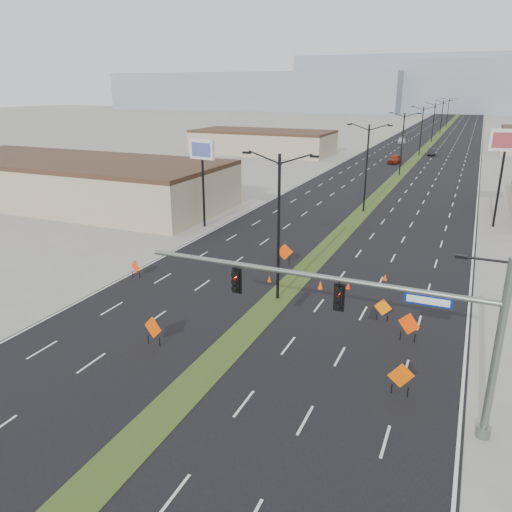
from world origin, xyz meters
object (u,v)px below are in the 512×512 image
at_px(construction_sign_5, 409,325).
at_px(cone_3, 269,279).
at_px(car_mid, 432,152).
at_px(streetlight_5, 442,116).
at_px(streetlight_3, 421,129).
at_px(pole_sign_east_near, 505,148).
at_px(construction_sign_0, 136,267).
at_px(construction_sign_2, 285,253).
at_px(streetlight_2, 402,142).
at_px(construction_sign_1, 153,329).
at_px(cone_1, 348,285).
at_px(car_left, 395,159).
at_px(cone_2, 385,277).
at_px(streetlight_0, 279,224).
at_px(construction_sign_3, 383,308).
at_px(streetlight_4, 434,121).
at_px(pole_sign_west, 202,157).
at_px(streetlight_1, 367,165).
at_px(signal_mast, 380,314).
at_px(construction_sign_4, 401,377).
at_px(car_far, 402,141).
at_px(cone_0, 320,285).
at_px(streetlight_6, 448,112).

relative_size(construction_sign_5, cone_3, 3.32).
bearing_deg(car_mid, streetlight_5, 89.02).
height_order(streetlight_3, pole_sign_east_near, pole_sign_east_near).
relative_size(construction_sign_0, construction_sign_2, 0.81).
bearing_deg(construction_sign_5, streetlight_2, 120.40).
bearing_deg(construction_sign_1, cone_1, 70.30).
height_order(car_left, cone_2, car_left).
xyz_separation_m(streetlight_0, pole_sign_east_near, (14.00, 26.71, 2.81)).
bearing_deg(streetlight_5, construction_sign_3, -87.03).
relative_size(streetlight_2, pole_sign_east_near, 1.00).
relative_size(streetlight_4, pole_sign_east_near, 1.00).
xyz_separation_m(streetlight_3, pole_sign_west, (-14.00, -69.37, 1.89)).
bearing_deg(streetlight_1, pole_sign_west, -136.31).
bearing_deg(cone_2, cone_3, -153.99).
xyz_separation_m(signal_mast, streetlight_4, (-8.56, 122.00, 0.63)).
bearing_deg(streetlight_0, streetlight_2, 90.00).
height_order(streetlight_1, construction_sign_1, streetlight_1).
bearing_deg(construction_sign_1, cone_3, 91.43).
bearing_deg(streetlight_0, construction_sign_4, -41.33).
relative_size(car_far, construction_sign_3, 3.04).
xyz_separation_m(streetlight_3, construction_sign_3, (7.30, -84.60, -4.54)).
bearing_deg(cone_0, streetlight_3, 91.57).
xyz_separation_m(construction_sign_0, pole_sign_west, (-2.50, 15.24, 6.45)).
xyz_separation_m(streetlight_0, streetlight_6, (0.00, 168.00, 0.00)).
bearing_deg(construction_sign_3, construction_sign_2, 143.94).
height_order(construction_sign_1, construction_sign_3, construction_sign_1).
xyz_separation_m(car_mid, construction_sign_4, (7.00, -92.81, 0.33)).
relative_size(streetlight_6, car_mid, 2.39).
bearing_deg(car_far, construction_sign_5, -89.22).
relative_size(car_far, construction_sign_4, 2.64).
height_order(streetlight_3, construction_sign_2, streetlight_3).
bearing_deg(construction_sign_0, streetlight_4, 105.51).
bearing_deg(construction_sign_1, pole_sign_west, 125.77).
height_order(streetlight_4, construction_sign_4, streetlight_4).
bearing_deg(cone_1, cone_2, 52.14).
height_order(construction_sign_5, pole_sign_east_near, pole_sign_east_near).
xyz_separation_m(streetlight_6, car_far, (-6.84, -62.02, -4.76)).
relative_size(construction_sign_1, construction_sign_2, 0.98).
xyz_separation_m(car_mid, pole_sign_east_near, (11.48, -57.73, 7.54)).
bearing_deg(car_mid, pole_sign_east_near, -82.33).
distance_m(car_mid, pole_sign_east_near, 59.34).
distance_m(streetlight_2, construction_sign_2, 49.52).
distance_m(car_left, construction_sign_5, 73.06).
xyz_separation_m(signal_mast, construction_sign_2, (-10.56, 16.72, -3.71)).
xyz_separation_m(car_left, construction_sign_4, (12.37, -77.70, 0.20)).
bearing_deg(cone_2, construction_sign_2, 178.68).
relative_size(signal_mast, streetlight_1, 1.63).
distance_m(cone_0, pole_sign_east_near, 27.72).
distance_m(construction_sign_5, cone_1, 8.24).
distance_m(signal_mast, streetlight_2, 66.56).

